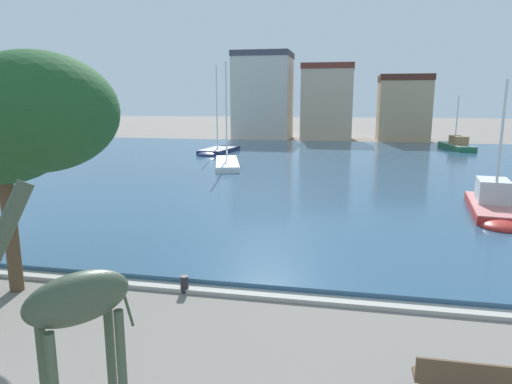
# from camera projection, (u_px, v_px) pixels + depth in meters

# --- Properties ---
(harbor_water) EXTENTS (76.54, 48.28, 0.27)m
(harbor_water) POSITION_uv_depth(u_px,v_px,m) (315.00, 169.00, 36.69)
(harbor_water) COLOR #2D5170
(harbor_water) RESTS_ON ground
(quay_edge_coping) EXTENTS (76.54, 0.50, 0.12)m
(quay_edge_coping) POSITION_uv_depth(u_px,v_px,m) (252.00, 294.00, 13.28)
(quay_edge_coping) COLOR #ADA89E
(quay_edge_coping) RESTS_ON ground
(giraffe_statue) EXTENTS (1.92, 2.40, 4.73)m
(giraffe_statue) POSITION_uv_depth(u_px,v_px,m) (70.00, 306.00, 7.15)
(giraffe_statue) COLOR #3D4C38
(giraffe_statue) RESTS_ON ground
(sailboat_navy) EXTENTS (3.05, 7.06, 8.95)m
(sailboat_navy) POSITION_uv_depth(u_px,v_px,m) (217.00, 152.00, 46.64)
(sailboat_navy) COLOR navy
(sailboat_navy) RESTS_ON ground
(sailboat_red) EXTENTS (2.78, 6.94, 6.48)m
(sailboat_red) POSITION_uv_depth(u_px,v_px,m) (494.00, 207.00, 21.70)
(sailboat_red) COLOR red
(sailboat_red) RESTS_ON ground
(sailboat_green) EXTENTS (2.82, 7.85, 5.99)m
(sailboat_green) POSITION_uv_depth(u_px,v_px,m) (455.00, 146.00, 50.65)
(sailboat_green) COLOR #236B42
(sailboat_green) RESTS_ON ground
(sailboat_white) EXTENTS (4.03, 8.81, 8.55)m
(sailboat_white) POSITION_uv_depth(u_px,v_px,m) (227.00, 163.00, 38.02)
(sailboat_white) COLOR white
(sailboat_white) RESTS_ON ground
(mooring_bollard) EXTENTS (0.24, 0.24, 0.50)m
(mooring_bollard) POSITION_uv_depth(u_px,v_px,m) (184.00, 284.00, 13.48)
(mooring_bollard) COLOR #232326
(mooring_bollard) RESTS_ON ground
(park_bench) EXTENTS (1.80, 0.44, 0.92)m
(park_bench) POSITION_uv_depth(u_px,v_px,m) (465.00, 380.00, 8.47)
(park_bench) COLOR brown
(park_bench) RESTS_ON ground
(townhouse_wide_warehouse) EXTENTS (8.03, 7.42, 12.20)m
(townhouse_wide_warehouse) POSITION_uv_depth(u_px,v_px,m) (263.00, 96.00, 65.93)
(townhouse_wide_warehouse) COLOR beige
(townhouse_wide_warehouse) RESTS_ON ground
(townhouse_tall_gabled) EXTENTS (7.18, 5.55, 10.49)m
(townhouse_tall_gabled) POSITION_uv_depth(u_px,v_px,m) (327.00, 102.00, 64.67)
(townhouse_tall_gabled) COLOR #C6B293
(townhouse_tall_gabled) RESTS_ON ground
(townhouse_narrow_midrow) EXTENTS (6.68, 7.65, 8.81)m
(townhouse_narrow_midrow) POSITION_uv_depth(u_px,v_px,m) (403.00, 108.00, 62.16)
(townhouse_narrow_midrow) COLOR tan
(townhouse_narrow_midrow) RESTS_ON ground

